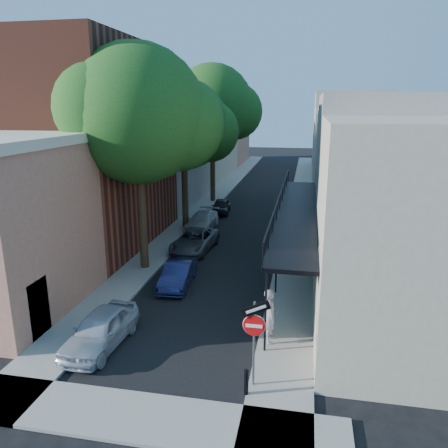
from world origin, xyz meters
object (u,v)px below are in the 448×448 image
at_px(oak_far, 218,107).
at_px(parked_car_b, 178,274).
at_px(parked_car_c, 195,241).
at_px(pedestrian, 270,316).
at_px(parked_car_d, 202,221).
at_px(parked_car_e, 221,207).
at_px(bollard, 246,382).
at_px(sign_post, 254,329).
at_px(oak_near, 148,117).
at_px(parked_car_a, 100,330).
at_px(oak_mid, 190,126).

xyz_separation_m(oak_far, parked_car_b, (1.95, -19.11, -7.67)).
distance_m(parked_car_c, pedestrian, 11.15).
xyz_separation_m(parked_car_b, parked_car_d, (-1.20, 9.88, 0.02)).
bearing_deg(parked_car_e, parked_car_d, -99.76).
bearing_deg(bollard, sign_post, 71.44).
height_order(oak_near, parked_car_a, oak_near).
bearing_deg(pedestrian, parked_car_d, 9.65).
xyz_separation_m(parked_car_a, pedestrian, (5.96, 1.29, 0.48)).
bearing_deg(sign_post, parked_car_b, 122.39).
relative_size(oak_far, parked_car_a, 3.08).
relative_size(parked_car_e, pedestrian, 1.64).
bearing_deg(oak_mid, pedestrian, -64.93).
xyz_separation_m(sign_post, parked_car_b, (-4.56, 7.19, -1.45)).
relative_size(bollard, oak_far, 0.07).
relative_size(bollard, oak_near, 0.07).
distance_m(bollard, parked_car_a, 5.87).
distance_m(oak_near, parked_car_e, 14.58).
relative_size(oak_far, parked_car_b, 3.34).
xyz_separation_m(oak_mid, parked_car_b, (2.02, -10.07, -6.47)).
bearing_deg(oak_mid, parked_car_d, -12.82).
bearing_deg(bollard, parked_car_e, 103.18).
bearing_deg(oak_far, parked_car_d, -85.32).
xyz_separation_m(oak_near, oak_far, (0.01, 17.01, 0.38)).
xyz_separation_m(bollard, parked_car_e, (-5.23, 22.32, 0.05)).
distance_m(sign_post, parked_car_e, 22.55).
relative_size(oak_mid, parked_car_e, 3.06).
xyz_separation_m(oak_far, pedestrian, (6.75, -23.61, -7.12)).
height_order(parked_car_d, parked_car_e, parked_car_d).
relative_size(oak_near, parked_car_d, 2.73).
bearing_deg(pedestrian, oak_far, 2.97).
distance_m(sign_post, oak_mid, 19.14).
bearing_deg(parked_car_d, parked_car_e, 87.99).
bearing_deg(parked_car_d, parked_car_c, -79.53).
bearing_deg(sign_post, parked_car_d, 108.64).
xyz_separation_m(parked_car_a, parked_car_e, (0.34, 20.46, -0.09)).
relative_size(parked_car_d, pedestrian, 2.05).
distance_m(parked_car_d, pedestrian, 15.60).
bearing_deg(parked_car_a, pedestrian, 15.42).
bearing_deg(oak_far, bollard, -76.65).
relative_size(parked_car_a, parked_car_c, 0.87).
relative_size(oak_near, oak_mid, 1.12).
xyz_separation_m(parked_car_b, pedestrian, (4.80, -4.50, 0.55)).
bearing_deg(parked_car_d, oak_far, 97.15).
bearing_deg(parked_car_c, parked_car_e, 95.69).
bearing_deg(oak_far, parked_car_b, -84.16).
bearing_deg(parked_car_c, oak_near, -110.06).
bearing_deg(oak_far, oak_near, -90.04).
relative_size(sign_post, parked_car_a, 0.77).
xyz_separation_m(bollard, parked_car_b, (-4.40, 7.66, 0.07)).
relative_size(oak_mid, parked_car_a, 2.64).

